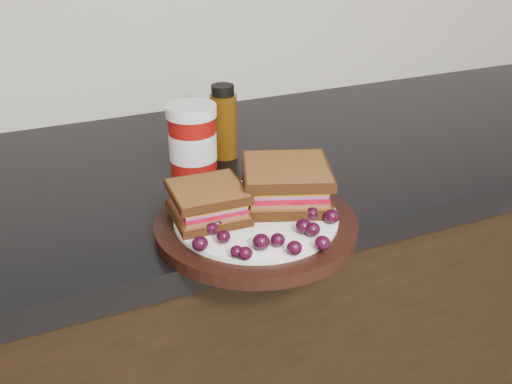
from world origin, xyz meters
TOP-DOWN VIEW (x-y plane):
  - base_cabinets at (0.00, 1.70)m, footprint 3.96×0.58m
  - countertop at (0.00, 1.70)m, footprint 3.98×0.60m
  - plate at (-0.01, 1.45)m, footprint 0.28×0.28m
  - sandwich_left at (-0.07, 1.47)m, footprint 0.10×0.10m
  - sandwich_right at (0.05, 1.47)m, footprint 0.16×0.16m
  - grape_0 at (-0.11, 1.40)m, footprint 0.02×0.02m
  - grape_1 at (-0.07, 1.40)m, footprint 0.02×0.02m
  - grape_2 at (-0.07, 1.37)m, footprint 0.02×0.02m
  - grape_3 at (-0.06, 1.36)m, footprint 0.02×0.02m
  - grape_4 at (-0.04, 1.37)m, footprint 0.02×0.02m
  - grape_5 at (-0.02, 1.37)m, footprint 0.02×0.02m
  - grape_6 at (-0.01, 1.34)m, footprint 0.02×0.02m
  - grape_7 at (0.03, 1.34)m, footprint 0.02×0.02m
  - grape_8 at (0.04, 1.37)m, footprint 0.02×0.02m
  - grape_9 at (0.03, 1.38)m, footprint 0.02×0.02m
  - grape_10 at (0.08, 1.39)m, footprint 0.02×0.02m
  - grape_11 at (0.06, 1.41)m, footprint 0.02×0.02m
  - grape_12 at (0.08, 1.43)m, footprint 0.02×0.02m
  - grape_13 at (0.09, 1.45)m, footprint 0.02×0.02m
  - grape_14 at (0.07, 1.48)m, footprint 0.02×0.02m
  - grape_15 at (0.05, 1.47)m, footprint 0.02×0.02m
  - grape_16 at (-0.06, 1.52)m, footprint 0.02×0.02m
  - grape_17 at (-0.05, 1.50)m, footprint 0.02×0.02m
  - grape_18 at (-0.08, 1.49)m, footprint 0.02×0.02m
  - grape_19 at (-0.08, 1.49)m, footprint 0.02×0.02m
  - grape_20 at (-0.07, 1.44)m, footprint 0.02×0.02m
  - grape_21 at (-0.08, 1.43)m, footprint 0.02×0.02m
  - grape_22 at (-0.05, 1.48)m, footprint 0.02×0.02m
  - grape_23 at (-0.09, 1.50)m, footprint 0.02×0.02m
  - grape_24 at (-0.08, 1.46)m, footprint 0.02×0.02m
  - condiment_jar at (-0.03, 1.66)m, footprint 0.09×0.09m
  - oil_bottle at (0.04, 1.71)m, footprint 0.06×0.06m

SIDE VIEW (x-z plane):
  - base_cabinets at x=0.00m, z-range 0.00..0.86m
  - countertop at x=0.00m, z-range 0.86..0.90m
  - plate at x=-0.01m, z-range 0.90..0.92m
  - grape_12 at x=0.08m, z-range 0.92..0.94m
  - grape_15 at x=0.05m, z-range 0.92..0.94m
  - grape_22 at x=-0.05m, z-range 0.92..0.94m
  - grape_2 at x=-0.07m, z-range 0.92..0.94m
  - grape_21 at x=-0.08m, z-range 0.92..0.94m
  - grape_14 at x=0.07m, z-range 0.92..0.94m
  - grape_13 at x=0.09m, z-range 0.92..0.94m
  - grape_23 at x=-0.09m, z-range 0.92..0.94m
  - grape_3 at x=-0.06m, z-range 0.92..0.94m
  - grape_1 at x=-0.07m, z-range 0.92..0.94m
  - grape_19 at x=-0.08m, z-range 0.92..0.94m
  - grape_20 at x=-0.07m, z-range 0.92..0.94m
  - grape_24 at x=-0.08m, z-range 0.92..0.94m
  - grape_5 at x=-0.02m, z-range 0.92..0.94m
  - grape_11 at x=0.06m, z-range 0.92..0.94m
  - grape_17 at x=-0.05m, z-range 0.92..0.94m
  - grape_6 at x=-0.01m, z-range 0.92..0.94m
  - grape_7 at x=0.03m, z-range 0.92..0.94m
  - grape_16 at x=-0.06m, z-range 0.92..0.94m
  - grape_8 at x=0.04m, z-range 0.92..0.94m
  - grape_18 at x=-0.08m, z-range 0.92..0.94m
  - grape_0 at x=-0.11m, z-range 0.92..0.94m
  - grape_9 at x=0.03m, z-range 0.92..0.94m
  - grape_10 at x=0.08m, z-range 0.92..0.94m
  - grape_4 at x=-0.04m, z-range 0.92..0.94m
  - sandwich_left at x=-0.07m, z-range 0.92..0.97m
  - sandwich_right at x=0.05m, z-range 0.92..0.98m
  - condiment_jar at x=-0.03m, z-range 0.90..1.02m
  - oil_bottle at x=0.04m, z-range 0.90..1.03m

